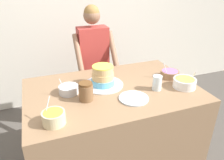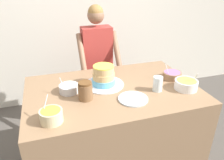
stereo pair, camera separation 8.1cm
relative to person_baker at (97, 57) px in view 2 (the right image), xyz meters
The scene contains 11 objects.
wall_back 0.88m from the person_baker, 94.39° to the left, with size 10.00×0.05×2.60m.
counter 0.94m from the person_baker, 94.35° to the right, with size 1.47×0.96×0.95m.
person_baker is the anchor object (origin of this frame).
cake 0.73m from the person_baker, 99.19° to the right, with size 0.36×0.36×0.19m.
frosting_bowl_purple 0.95m from the person_baker, 55.32° to the right, with size 0.17×0.17×0.15m.
frosting_bowl_yellow 1.14m from the person_baker, 61.54° to the right, with size 0.20×0.20×0.16m.
frosting_bowl_orange 1.28m from the person_baker, 117.65° to the right, with size 0.15×0.15×0.18m.
frosting_bowl_white 0.87m from the person_baker, 119.56° to the right, with size 0.16×0.16×0.15m.
drinking_glass 1.00m from the person_baker, 72.98° to the right, with size 0.08×0.08×0.13m.
ceramic_plate 1.03m from the person_baker, 87.80° to the right, with size 0.24×0.24×0.01m.
stoneware_jar 0.97m from the person_baker, 109.26° to the right, with size 0.11×0.11×0.15m.
Camera 2 is at (-0.50, -1.11, 1.85)m, focal length 35.00 mm.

